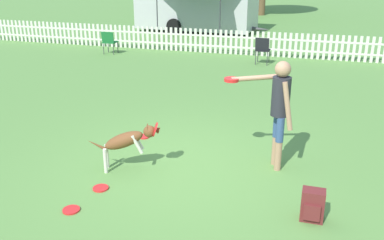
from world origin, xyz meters
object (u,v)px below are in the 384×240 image
at_px(folding_chair_blue_left, 262,48).
at_px(frisbee_near_handler, 71,210).
at_px(backpack_on_grass, 313,206).
at_px(folding_chair_center, 109,41).
at_px(frisbee_midfield, 144,137).
at_px(handler_person, 278,103).
at_px(leaping_dog, 128,140).
at_px(frisbee_near_dog, 101,188).

bearing_deg(folding_chair_blue_left, frisbee_near_handler, 84.51).
height_order(backpack_on_grass, folding_chair_blue_left, folding_chair_blue_left).
bearing_deg(folding_chair_center, frisbee_midfield, 119.17).
height_order(handler_person, leaping_dog, handler_person).
bearing_deg(frisbee_midfield, folding_chair_blue_left, 79.49).
xyz_separation_m(handler_person, frisbee_midfield, (-2.46, 0.51, -1.06)).
bearing_deg(folding_chair_blue_left, leaping_dog, 85.02).
height_order(frisbee_midfield, folding_chair_blue_left, folding_chair_blue_left).
relative_size(frisbee_near_dog, folding_chair_blue_left, 0.26).
bearing_deg(folding_chair_blue_left, frisbee_midfield, 81.13).
relative_size(frisbee_near_handler, folding_chair_center, 0.29).
relative_size(frisbee_near_handler, frisbee_near_dog, 1.00).
xyz_separation_m(leaping_dog, backpack_on_grass, (2.79, -0.60, -0.30)).
xyz_separation_m(frisbee_midfield, backpack_on_grass, (3.10, -1.88, 0.19)).
bearing_deg(frisbee_near_dog, frisbee_midfield, 94.86).
bearing_deg(frisbee_near_dog, backpack_on_grass, 1.57).
bearing_deg(frisbee_midfield, folding_chair_center, 121.72).
distance_m(frisbee_near_dog, frisbee_midfield, 1.97).
height_order(handler_person, frisbee_near_dog, handler_person).
bearing_deg(frisbee_near_handler, leaping_dog, 79.79).
xyz_separation_m(frisbee_near_dog, frisbee_midfield, (-0.17, 1.96, 0.00)).
height_order(leaping_dog, frisbee_near_handler, leaping_dog).
relative_size(frisbee_near_handler, backpack_on_grass, 0.54).
relative_size(leaping_dog, folding_chair_blue_left, 1.27).
bearing_deg(backpack_on_grass, handler_person, 114.98).
distance_m(leaping_dog, folding_chair_center, 9.11).
height_order(leaping_dog, frisbee_midfield, leaping_dog).
height_order(handler_person, backpack_on_grass, handler_person).
height_order(handler_person, folding_chair_blue_left, handler_person).
distance_m(frisbee_near_handler, frisbee_near_dog, 0.63).
distance_m(handler_person, frisbee_near_dog, 2.91).
bearing_deg(folding_chair_blue_left, backpack_on_grass, 104.07).
xyz_separation_m(handler_person, leaping_dog, (-2.15, -0.77, -0.56)).
distance_m(handler_person, leaping_dog, 2.35).
distance_m(leaping_dog, frisbee_near_handler, 1.42).
height_order(folding_chair_blue_left, folding_chair_center, folding_chair_blue_left).
relative_size(backpack_on_grass, folding_chair_blue_left, 0.49).
bearing_deg(frisbee_near_dog, folding_chair_blue_left, 82.95).
relative_size(leaping_dog, frisbee_near_dog, 4.82).
xyz_separation_m(handler_person, frisbee_near_handler, (-2.39, -2.08, -1.06)).
xyz_separation_m(frisbee_near_dog, backpack_on_grass, (2.93, 0.08, 0.19)).
height_order(leaping_dog, folding_chair_blue_left, folding_chair_blue_left).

